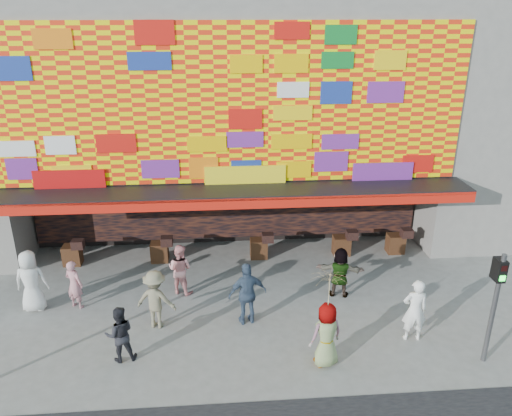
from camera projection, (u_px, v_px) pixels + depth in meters
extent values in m
plane|color=slate|center=(236.00, 336.00, 13.58)|extent=(90.00, 90.00, 0.00)
cube|color=gray|center=(225.00, 61.00, 18.58)|extent=(15.00, 8.00, 7.00)
cube|color=black|center=(227.00, 180.00, 21.36)|extent=(15.00, 6.00, 3.00)
cube|color=gray|center=(17.00, 222.00, 17.11)|extent=(0.40, 2.00, 3.00)
cube|color=gray|center=(430.00, 209.00, 18.19)|extent=(0.40, 2.00, 3.00)
cube|color=black|center=(230.00, 190.00, 15.62)|extent=(15.20, 1.60, 0.12)
cube|color=red|center=(231.00, 204.00, 14.95)|extent=(15.20, 0.04, 0.35)
cube|color=#FFEC00|center=(228.00, 106.00, 15.19)|extent=(14.80, 0.08, 4.90)
cube|color=black|center=(229.00, 205.00, 18.42)|extent=(14.00, 0.25, 2.50)
cylinder|color=#59595B|center=(493.00, 310.00, 12.09)|extent=(0.12, 0.12, 3.00)
cube|color=black|center=(501.00, 272.00, 11.70)|extent=(0.22, 0.18, 0.55)
cube|color=black|center=(504.00, 269.00, 11.57)|extent=(0.14, 0.02, 0.14)
cube|color=#19E533|center=(502.00, 278.00, 11.66)|extent=(0.14, 0.02, 0.14)
imported|color=silver|center=(31.00, 281.00, 14.46)|extent=(0.92, 0.60, 1.89)
imported|color=#BF7B84|center=(74.00, 284.00, 14.65)|extent=(0.66, 0.58, 1.52)
imported|color=black|center=(120.00, 334.00, 12.41)|extent=(0.83, 0.71, 1.51)
imported|color=#797258|center=(156.00, 299.00, 13.71)|extent=(1.23, 0.90, 1.72)
imported|color=#3A4C65|center=(247.00, 294.00, 13.84)|extent=(1.17, 0.68, 1.86)
imported|color=gray|center=(340.00, 272.00, 15.24)|extent=(1.55, 0.82, 1.60)
imported|color=gray|center=(326.00, 335.00, 12.22)|extent=(0.96, 0.78, 1.71)
imported|color=white|center=(415.00, 310.00, 13.15)|extent=(0.68, 0.47, 1.79)
imported|color=pink|center=(180.00, 269.00, 15.40)|extent=(0.98, 0.90, 1.62)
imported|color=beige|center=(329.00, 289.00, 11.74)|extent=(1.14, 1.16, 0.88)
cylinder|color=#4C3326|center=(327.00, 321.00, 12.07)|extent=(0.02, 0.02, 1.00)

